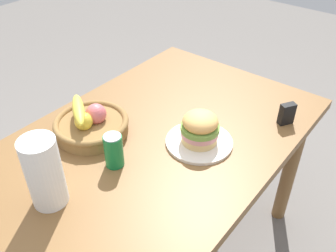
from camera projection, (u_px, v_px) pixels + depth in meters
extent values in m
cube|color=brown|center=(153.00, 142.00, 1.43)|extent=(1.40, 0.90, 0.04)
cylinder|color=brown|center=(290.00, 168.00, 1.86)|extent=(0.07, 0.07, 0.71)
cylinder|color=brown|center=(174.00, 115.00, 2.23)|extent=(0.07, 0.07, 0.71)
cylinder|color=silver|center=(199.00, 142.00, 1.39)|extent=(0.25, 0.25, 0.01)
cylinder|color=#E5BC75|center=(199.00, 137.00, 1.38)|extent=(0.13, 0.13, 0.03)
cylinder|color=pink|center=(200.00, 132.00, 1.36)|extent=(0.14, 0.14, 0.02)
cylinder|color=olive|center=(200.00, 128.00, 1.35)|extent=(0.14, 0.14, 0.02)
ellipsoid|color=#EAAD5D|center=(200.00, 121.00, 1.34)|extent=(0.13, 0.13, 0.07)
cylinder|color=#147238|center=(114.00, 151.00, 1.27)|extent=(0.07, 0.07, 0.12)
cylinder|color=silver|center=(112.00, 137.00, 1.23)|extent=(0.06, 0.06, 0.00)
cylinder|color=olive|center=(92.00, 127.00, 1.43)|extent=(0.28, 0.28, 0.05)
torus|color=olive|center=(91.00, 122.00, 1.42)|extent=(0.29, 0.29, 0.02)
sphere|color=#D16066|center=(96.00, 114.00, 1.41)|extent=(0.08, 0.08, 0.08)
sphere|color=gold|center=(84.00, 121.00, 1.38)|extent=(0.07, 0.07, 0.07)
ellipsoid|color=yellow|center=(78.00, 110.00, 1.38)|extent=(0.16, 0.20, 0.05)
cylinder|color=white|center=(44.00, 173.00, 1.10)|extent=(0.11, 0.11, 0.24)
cube|color=black|center=(287.00, 114.00, 1.47)|extent=(0.07, 0.06, 0.09)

